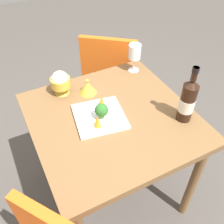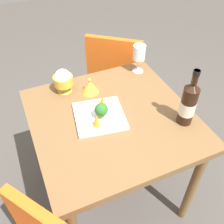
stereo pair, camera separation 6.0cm
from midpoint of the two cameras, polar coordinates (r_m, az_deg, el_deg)
The scene contains 11 objects.
ground_plane at distance 1.91m, azimuth 0.93°, elevation -16.96°, with size 8.00×8.00×0.00m, color #4C4742.
dining_table at distance 1.40m, azimuth 1.22°, elevation -3.78°, with size 0.82×0.82×0.73m.
chair_near_window at distance 2.00m, azimuth 1.74°, elevation 8.80°, with size 0.56×0.56×0.85m.
wine_bottle at distance 1.28m, azimuth 17.92°, elevation 1.78°, with size 0.08×0.08×0.31m.
wine_glass at distance 1.60m, azimuth 7.15°, elevation 12.85°, with size 0.08×0.08×0.18m.
rice_bowl at distance 1.46m, azimuth -9.66°, elevation 6.95°, with size 0.11×0.11×0.14m.
rice_bowl_lid at distance 1.46m, azimuth -3.78°, elevation 5.70°, with size 0.10×0.10×0.09m.
serving_plate at distance 1.32m, azimuth -1.52°, elevation -0.90°, with size 0.29×0.29×0.02m.
broccoli_floret at distance 1.27m, azimuth -1.09°, elevation 0.49°, with size 0.07×0.07×0.09m.
carrot_garnish_left at distance 1.24m, azimuth -2.12°, elevation -1.92°, with size 0.04×0.04×0.07m.
carrot_garnish_right at distance 1.35m, azimuth -0.85°, elevation 2.53°, with size 0.04×0.04×0.06m.
Camera 2 is at (-0.88, 0.38, 1.66)m, focal length 41.08 mm.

